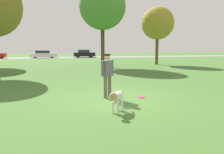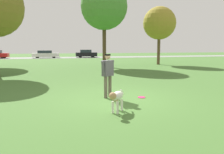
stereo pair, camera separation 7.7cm
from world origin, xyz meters
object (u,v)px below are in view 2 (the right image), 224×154
Objects in this scene: frisbee at (142,97)px; parked_car_black at (86,54)px; tree_far_right at (159,23)px; parked_car_white at (45,54)px; person at (108,72)px; tree_mid_center at (104,7)px; dog at (117,97)px.

parked_car_black is at bearing 85.55° from frisbee.
parked_car_white is (-12.47, 18.54, -3.75)m from tree_far_right.
tree_far_right is at bearing 61.21° from frisbee.
tree_far_right is (9.07, 13.93, 3.43)m from person.
parked_car_white is (-6.20, 19.54, -5.03)m from tree_mid_center.
parked_car_white is at bearing 107.61° from tree_mid_center.
tree_mid_center is 6.47m from tree_far_right.
tree_far_right is 22.65m from parked_car_white.
tree_mid_center reaches higher than parked_car_white.
tree_mid_center is at bearing 40.88° from person.
dog is at bearing -93.89° from parked_car_black.
person is at bearing -93.93° from parked_car_black.
dog is 16.02m from tree_mid_center.
dog is at bearing -120.33° from tree_far_right.
dog is at bearing -132.99° from person.
tree_mid_center is (1.58, 13.28, 5.66)m from frisbee.
person is 0.21× the size of tree_mid_center.
dog is at bearing -86.10° from parked_car_white.
person is 5.83× the size of frisbee.
frisbee is (1.42, 1.57, -0.44)m from dog.
tree_mid_center reaches higher than frisbee.
dog is 34.45m from parked_car_black.
dog is 2.99× the size of frisbee.
tree_mid_center is (2.80, 12.92, 4.70)m from person.
tree_far_right is 19.47m from parked_car_black.
frisbee is at bearing -96.80° from tree_mid_center.
tree_mid_center is at bearing -170.91° from tree_far_right.
tree_mid_center reaches higher than person.
parked_car_black is at bearing 87.17° from tree_mid_center.
person is 32.51m from parked_car_black.
dog is 34.54m from parked_car_white.
parked_car_black is (2.54, 32.65, 0.68)m from frisbee.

